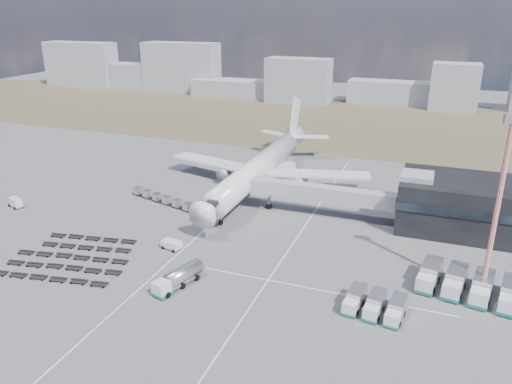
% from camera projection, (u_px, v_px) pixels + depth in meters
% --- Properties ---
extents(ground, '(420.00, 420.00, 0.00)m').
position_uv_depth(ground, '(201.00, 244.00, 92.42)').
color(ground, '#565659').
rests_on(ground, ground).
extents(grass_strip, '(420.00, 90.00, 0.01)m').
position_uv_depth(grass_strip, '(331.00, 121.00, 188.83)').
color(grass_strip, brown).
rests_on(grass_strip, ground).
extents(lane_markings, '(47.12, 110.00, 0.01)m').
position_uv_depth(lane_markings, '(256.00, 245.00, 91.84)').
color(lane_markings, silver).
rests_on(lane_markings, ground).
extents(terminal, '(30.40, 16.40, 11.00)m').
position_uv_depth(terminal, '(479.00, 206.00, 95.90)').
color(terminal, black).
rests_on(terminal, ground).
extents(jet_bridge, '(30.30, 3.80, 7.05)m').
position_uv_depth(jet_bridge, '(313.00, 192.00, 103.32)').
color(jet_bridge, '#939399').
rests_on(jet_bridge, ground).
extents(airliner, '(51.59, 64.53, 17.62)m').
position_uv_depth(airliner, '(261.00, 167.00, 118.93)').
color(airliner, silver).
rests_on(airliner, ground).
extents(skyline, '(300.56, 26.13, 23.98)m').
position_uv_depth(skyline, '(295.00, 79.00, 230.14)').
color(skyline, '#9396A0').
rests_on(skyline, ground).
extents(fuel_tanker, '(4.90, 9.57, 3.00)m').
position_uv_depth(fuel_tanker, '(178.00, 278.00, 77.87)').
color(fuel_tanker, silver).
rests_on(fuel_tanker, ground).
extents(pushback_tug, '(3.91, 2.72, 1.58)m').
position_uv_depth(pushback_tug, '(172.00, 245.00, 90.17)').
color(pushback_tug, silver).
rests_on(pushback_tug, ground).
extents(utility_van, '(4.08, 2.91, 2.03)m').
position_uv_depth(utility_van, '(15.00, 203.00, 108.69)').
color(utility_van, silver).
rests_on(utility_van, ground).
extents(catering_truck, '(5.22, 7.46, 3.17)m').
position_uv_depth(catering_truck, '(283.00, 171.00, 127.38)').
color(catering_truck, silver).
rests_on(catering_truck, ground).
extents(service_trucks_near, '(8.80, 7.07, 2.47)m').
position_uv_depth(service_trucks_near, '(375.00, 305.00, 71.23)').
color(service_trucks_near, silver).
rests_on(service_trucks_near, ground).
extents(service_trucks_far, '(15.33, 10.14, 3.16)m').
position_uv_depth(service_trucks_far, '(468.00, 285.00, 75.62)').
color(service_trucks_far, silver).
rests_on(service_trucks_far, ground).
extents(uld_row, '(21.38, 7.80, 1.69)m').
position_uv_depth(uld_row, '(167.00, 200.00, 110.19)').
color(uld_row, black).
rests_on(uld_row, ground).
extents(baggage_dollies, '(22.63, 19.43, 0.64)m').
position_uv_depth(baggage_dollies, '(71.00, 257.00, 86.76)').
color(baggage_dollies, black).
rests_on(baggage_dollies, ground).
extents(floodlight_mast, '(2.66, 2.16, 27.94)m').
position_uv_depth(floodlight_mast, '(497.00, 210.00, 71.11)').
color(floodlight_mast, '#B5251C').
rests_on(floodlight_mast, ground).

